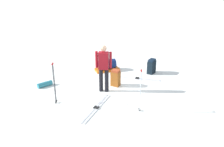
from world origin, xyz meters
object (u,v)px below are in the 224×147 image
Objects in this scene: ski_poles_planted_near at (54,82)px; ski_poles_planted_far at (140,89)px; backpack_large_dark at (116,78)px; gear_sled at (107,66)px; ski_pair_near at (96,108)px; ski_pair_far at (137,79)px; backpack_bright at (152,66)px; skier_standing at (104,66)px; sleeping_mat_rolled at (45,84)px.

ski_poles_planted_near reaches higher than ski_poles_planted_far.
ski_poles_planted_far is at bearing -141.27° from backpack_large_dark.
gear_sled is (2.86, 2.00, -0.53)m from ski_poles_planted_far.
ski_poles_planted_near reaches higher than ski_pair_near.
ski_pair_far is 0.92m from backpack_bright.
backpack_bright is at bearing -81.44° from gear_sled.
ski_pair_near is 1.36× the size of ski_poles_planted_near.
ski_pair_near is at bearing 164.37° from ski_pair_far.
ski_poles_planted_near is (-1.29, 1.19, -0.19)m from skier_standing.
gear_sled is at bearing 15.26° from skier_standing.
gear_sled is (3.10, 0.69, 0.21)m from ski_pair_near.
ski_poles_planted_far is (0.32, -2.68, -0.01)m from ski_poles_planted_near.
skier_standing is 0.89m from backpack_large_dark.
skier_standing is at bearing 147.48° from ski_pair_far.
skier_standing is at bearing -164.74° from gear_sled.
ski_poles_planted_far reaches higher than backpack_bright.
ski_poles_planted_far is at bearing -177.25° from backpack_bright.
ski_poles_planted_far is at bearing -83.11° from ski_poles_planted_near.
ski_pair_far is 2.86× the size of backpack_large_dark.
backpack_bright is 0.44× the size of ski_poles_planted_near.
ski_poles_planted_near is 1.02× the size of ski_poles_planted_far.
ski_pair_far is 1.31× the size of ski_poles_planted_near.
backpack_large_dark is (-0.86, 0.64, 0.30)m from ski_pair_far.
ski_pair_near is at bearing -86.44° from ski_poles_planted_near.
skier_standing reaches higher than backpack_large_dark.
ski_pair_near is at bearing -110.87° from sleeping_mat_rolled.
backpack_large_dark is at bearing -70.92° from sleeping_mat_rolled.
backpack_large_dark is 1.04× the size of backpack_bright.
sleeping_mat_rolled is at bearing 118.82° from ski_pair_far.
backpack_large_dark is at bearing -38.17° from ski_poles_planted_near.
ski_pair_far is 3.30× the size of sleeping_mat_rolled.
ski_pair_near and ski_pair_far have the same top height.
backpack_bright reaches higher than ski_pair_near.
backpack_large_dark is 1.15× the size of sleeping_mat_rolled.
gear_sled is (1.90, 0.52, -0.73)m from skier_standing.
ski_pair_far is (2.62, -0.73, 0.00)m from ski_pair_near.
ski_poles_planted_near is (-2.71, 2.09, 0.75)m from ski_pair_far.
backpack_large_dark is at bearing 143.30° from ski_pair_far.
skier_standing is at bearing -82.31° from sleeping_mat_rolled.
backpack_bright reaches higher than ski_pair_far.
backpack_bright is (0.76, -0.43, 0.29)m from ski_pair_far.
ski_poles_planted_far is (-1.53, -1.22, 0.44)m from backpack_large_dark.
backpack_bright is 1.11× the size of sleeping_mat_rolled.
skier_standing reaches higher than ski_pair_near.
gear_sled reaches higher than sleeping_mat_rolled.
sleeping_mat_rolled reaches higher than ski_pair_far.
ski_pair_near is 1.56m from ski_poles_planted_near.
backpack_large_dark is (1.76, -0.09, 0.30)m from ski_pair_near.
ski_pair_near is 3.42× the size of sleeping_mat_rolled.
backpack_bright is at bearing -33.53° from backpack_large_dark.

